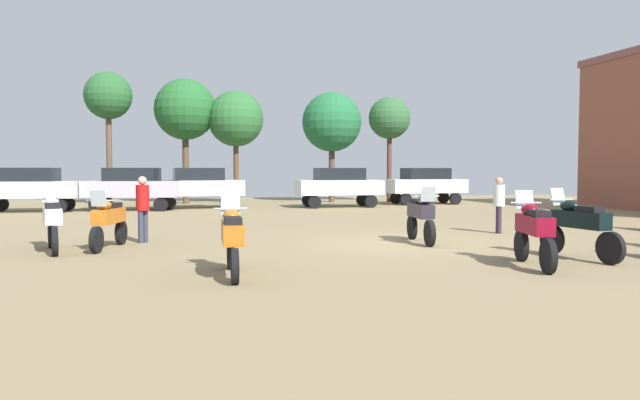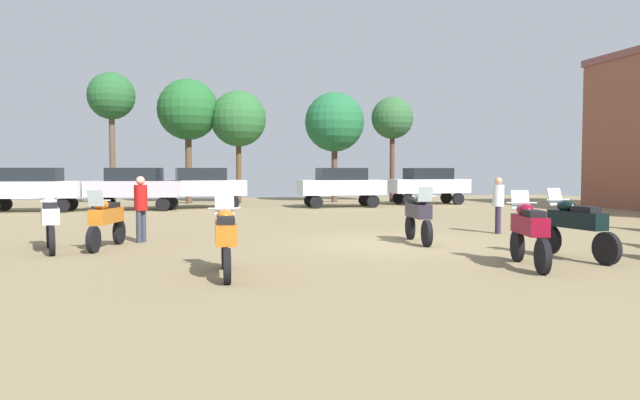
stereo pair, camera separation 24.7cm
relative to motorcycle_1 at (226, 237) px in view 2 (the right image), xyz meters
The scene contains 19 objects.
ground_plane 6.11m from the motorcycle_1, 38.51° to the left, with size 44.00×52.00×0.02m.
motorcycle_1 is the anchor object (origin of this frame).
motorcycle_5 7.43m from the motorcycle_1, ahead, with size 0.65×2.30×1.51m.
motorcycle_6 5.63m from the motorcycle_1, 132.42° to the left, with size 0.76×2.22×1.51m.
motorcycle_8 5.88m from the motorcycle_1, ahead, with size 0.78×2.17×1.49m.
motorcycle_9 6.41m from the motorcycle_1, 35.23° to the left, with size 0.63×2.25×1.50m.
motorcycle_11 5.07m from the motorcycle_1, 120.52° to the left, with size 0.79×2.20×1.46m.
car_1 18.66m from the motorcycle_1, 99.24° to the left, with size 4.56×2.57×2.00m.
car_2 19.19m from the motorcycle_1, 89.74° to the left, with size 4.42×2.11×2.00m.
car_3 23.36m from the motorcycle_1, 57.93° to the left, with size 4.34×1.90×2.00m.
car_4 19.71m from the motorcycle_1, 68.96° to the left, with size 4.31×1.82×2.00m.
car_5 19.84m from the motorcycle_1, 112.05° to the left, with size 4.43×2.14×2.00m.
person_1 5.75m from the motorcycle_1, 108.67° to the left, with size 0.48×0.48×1.75m.
person_2 10.01m from the motorcycle_1, 32.25° to the left, with size 0.43×0.43×1.69m.
tree_1 24.79m from the motorcycle_1, 71.10° to the left, with size 3.48×3.48×6.45m.
tree_2 23.20m from the motorcycle_1, 101.19° to the left, with size 2.46×2.46×7.01m.
tree_4 23.48m from the motorcycle_1, 84.29° to the left, with size 3.14×3.14×6.35m.
tree_5 23.97m from the motorcycle_1, 91.13° to the left, with size 3.42×3.42×6.99m.
tree_6 25.56m from the motorcycle_1, 63.39° to the left, with size 2.47×2.47×6.20m.
Camera 2 is at (-5.47, -14.57, 1.94)m, focal length 33.35 mm.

